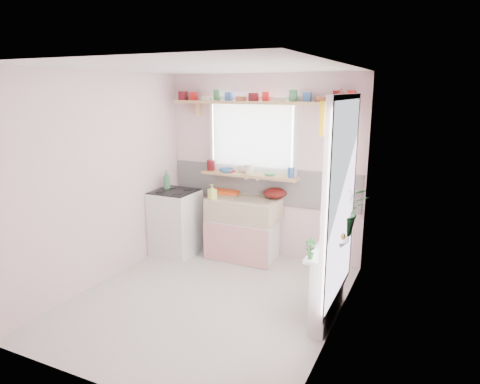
% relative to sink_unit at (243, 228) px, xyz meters
% --- Properties ---
extents(room, '(3.20, 3.20, 3.20)m').
position_rel_sink_unit_xyz_m(room, '(0.81, -0.43, 0.94)').
color(room, silver).
rests_on(room, ground).
extents(sink_unit, '(0.95, 0.65, 1.11)m').
position_rel_sink_unit_xyz_m(sink_unit, '(0.00, 0.00, 0.00)').
color(sink_unit, white).
rests_on(sink_unit, ground).
extents(cooker, '(0.58, 0.58, 0.93)m').
position_rel_sink_unit_xyz_m(cooker, '(-0.95, -0.24, 0.03)').
color(cooker, white).
rests_on(cooker, ground).
extents(radiator_ledge, '(0.22, 0.95, 0.78)m').
position_rel_sink_unit_xyz_m(radiator_ledge, '(1.45, -1.09, -0.03)').
color(radiator_ledge, white).
rests_on(radiator_ledge, ground).
extents(windowsill, '(1.40, 0.22, 0.04)m').
position_rel_sink_unit_xyz_m(windowsill, '(-0.00, 0.19, 0.71)').
color(windowsill, tan).
rests_on(windowsill, room).
extents(pine_shelf, '(2.52, 0.24, 0.04)m').
position_rel_sink_unit_xyz_m(pine_shelf, '(0.15, 0.18, 1.69)').
color(pine_shelf, tan).
rests_on(pine_shelf, room).
extents(shelf_crockery, '(2.47, 0.11, 0.12)m').
position_rel_sink_unit_xyz_m(shelf_crockery, '(0.15, 0.18, 1.76)').
color(shelf_crockery, '#590F14').
rests_on(shelf_crockery, pine_shelf).
extents(sill_crockery, '(1.35, 0.11, 0.12)m').
position_rel_sink_unit_xyz_m(sill_crockery, '(-0.00, 0.19, 0.78)').
color(sill_crockery, '#590F14').
rests_on(sill_crockery, windowsill).
extents(dish_tray, '(0.45, 0.37, 0.04)m').
position_rel_sink_unit_xyz_m(dish_tray, '(-0.38, 0.21, 0.44)').
color(dish_tray, '#E34814').
rests_on(dish_tray, sink_unit).
extents(colander, '(0.34, 0.34, 0.14)m').
position_rel_sink_unit_xyz_m(colander, '(0.37, 0.21, 0.49)').
color(colander, '#510F0D').
rests_on(colander, sink_unit).
extents(jade_plant, '(0.59, 0.54, 0.55)m').
position_rel_sink_unit_xyz_m(jade_plant, '(1.48, -0.69, 0.62)').
color(jade_plant, '#27632B').
rests_on(jade_plant, radiator_ledge).
extents(fruit_bowl, '(0.31, 0.31, 0.07)m').
position_rel_sink_unit_xyz_m(fruit_bowl, '(1.48, -1.04, 0.38)').
color(fruit_bowl, silver).
rests_on(fruit_bowl, radiator_ledge).
extents(herb_pot, '(0.12, 0.09, 0.20)m').
position_rel_sink_unit_xyz_m(herb_pot, '(1.36, -1.49, 0.44)').
color(herb_pot, '#245C25').
rests_on(herb_pot, radiator_ledge).
extents(soap_bottle_sink, '(0.12, 0.12, 0.20)m').
position_rel_sink_unit_xyz_m(soap_bottle_sink, '(-0.38, -0.19, 0.52)').
color(soap_bottle_sink, '#ECFB6F').
rests_on(soap_bottle_sink, sink_unit).
extents(sill_cup, '(0.17, 0.17, 0.11)m').
position_rel_sink_unit_xyz_m(sill_cup, '(-0.11, 0.25, 0.78)').
color(sill_cup, white).
rests_on(sill_cup, windowsill).
extents(sill_bowl, '(0.21, 0.21, 0.06)m').
position_rel_sink_unit_xyz_m(sill_bowl, '(-0.33, 0.13, 0.76)').
color(sill_bowl, teal).
rests_on(sill_bowl, windowsill).
extents(shelf_vase, '(0.19, 0.19, 0.16)m').
position_rel_sink_unit_xyz_m(shelf_vase, '(1.21, 0.12, 1.79)').
color(shelf_vase, '#963E2E').
rests_on(shelf_vase, pine_shelf).
extents(cooker_bottle, '(0.10, 0.10, 0.27)m').
position_rel_sink_unit_xyz_m(cooker_bottle, '(-1.11, -0.19, 0.62)').
color(cooker_bottle, '#468C59').
rests_on(cooker_bottle, cooker).
extents(fruit, '(0.20, 0.14, 0.10)m').
position_rel_sink_unit_xyz_m(fruit, '(1.49, -1.03, 0.44)').
color(fruit, orange).
rests_on(fruit, fruit_bowl).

